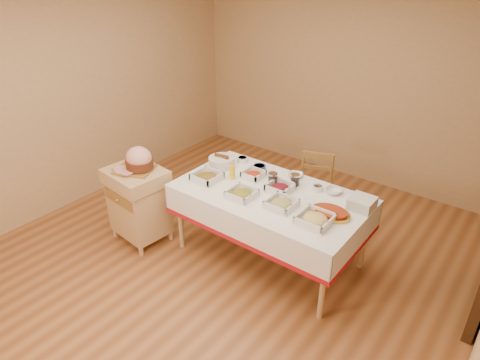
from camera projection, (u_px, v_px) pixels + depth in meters
The scene contains 22 objects.
room_shell at pixel (225, 143), 3.76m from camera, with size 5.00×5.00×5.00m.
dining_table at pixel (270, 207), 4.14m from camera, with size 1.82×1.02×0.76m.
butcher_cart at pixel (139, 201), 4.49m from camera, with size 0.63×0.54×0.83m.
dining_chair at pixel (314, 190), 4.75m from camera, with size 0.47×0.46×0.84m.
ham_on_board at pixel (138, 161), 4.27m from camera, with size 0.39×0.37×0.26m.
serving_dish_a at pixel (207, 177), 4.27m from camera, with size 0.26×0.26×0.11m.
serving_dish_b at pixel (242, 194), 3.98m from camera, with size 0.24×0.24×0.10m.
serving_dish_c at pixel (281, 204), 3.82m from camera, with size 0.25×0.25×0.10m.
serving_dish_d at pixel (315, 219), 3.60m from camera, with size 0.28×0.28×0.10m.
serving_dish_e at pixel (253, 174), 4.33m from camera, with size 0.21×0.20×0.09m.
serving_dish_f at pixel (280, 187), 4.08m from camera, with size 0.24×0.23×0.11m.
small_bowl_left at pixel (243, 159), 4.64m from camera, with size 0.12×0.12×0.05m.
small_bowl_mid at pixel (259, 168), 4.45m from camera, with size 0.13×0.13×0.06m.
small_bowl_right at pixel (318, 188), 4.08m from camera, with size 0.10×0.10×0.05m.
bowl_white_imported at pixel (296, 175), 4.33m from camera, with size 0.15×0.15×0.04m, color silver.
bowl_small_imported at pixel (334, 191), 4.04m from camera, with size 0.15×0.15×0.05m, color silver.
preserve_jar_left at pixel (273, 179), 4.19m from camera, with size 0.09×0.09×0.12m.
preserve_jar_right at pixel (295, 180), 4.17m from camera, with size 0.09×0.09×0.12m.
mustard_bottle at pixel (232, 172), 4.27m from camera, with size 0.06×0.06×0.18m.
bread_basket at pixel (222, 162), 4.54m from camera, with size 0.28×0.28×0.12m.
plate_stack at pixel (362, 203), 3.79m from camera, with size 0.21×0.21×0.10m.
brass_platter at pixel (331, 213), 3.71m from camera, with size 0.36×0.26×0.05m.
Camera 1 is at (2.21, -2.67, 2.80)m, focal length 32.00 mm.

